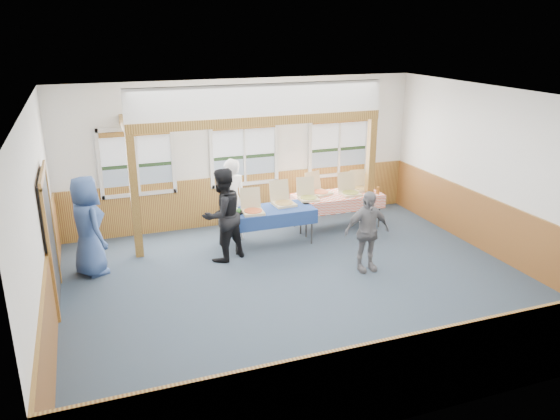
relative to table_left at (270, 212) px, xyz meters
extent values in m
plane|color=#273240|center=(-0.09, -2.01, -0.70)|extent=(8.00, 8.00, 0.00)
plane|color=white|center=(-0.09, -2.01, 2.50)|extent=(8.00, 8.00, 0.00)
plane|color=silver|center=(-0.09, 1.49, 0.90)|extent=(8.00, 0.00, 8.00)
plane|color=silver|center=(-0.09, -5.51, 0.90)|extent=(8.00, 0.00, 8.00)
plane|color=silver|center=(-4.09, -2.01, 0.90)|extent=(0.00, 8.00, 8.00)
plane|color=silver|center=(3.91, -2.01, 0.90)|extent=(0.00, 8.00, 8.00)
cube|color=brown|center=(-0.09, 1.46, -0.15)|extent=(7.98, 0.05, 1.10)
cube|color=brown|center=(-0.09, -5.49, -0.15)|extent=(7.98, 0.05, 1.10)
cube|color=brown|center=(-4.06, -2.01, -0.15)|extent=(0.05, 6.98, 1.10)
cube|color=brown|center=(3.89, -2.01, -0.15)|extent=(0.05, 6.98, 1.10)
cube|color=#303030|center=(-4.05, -1.11, 0.35)|extent=(0.06, 1.30, 2.10)
cube|color=silver|center=(-2.39, 1.43, 0.21)|extent=(1.52, 0.05, 0.08)
cube|color=silver|center=(-2.39, 1.43, 1.59)|extent=(1.52, 0.05, 0.08)
cube|color=silver|center=(-3.13, 1.43, 0.90)|extent=(0.08, 0.05, 1.46)
cube|color=silver|center=(-1.65, 1.43, 0.90)|extent=(0.08, 0.05, 1.46)
cube|color=silver|center=(-2.39, 1.43, 0.90)|extent=(0.05, 0.05, 1.30)
cube|color=slate|center=(-2.39, 1.47, 0.51)|extent=(1.40, 0.02, 0.52)
cube|color=#1E341A|center=(-2.39, 1.47, 0.81)|extent=(1.40, 0.02, 0.08)
cube|color=#B5BBC3|center=(-2.39, 1.47, 1.20)|extent=(1.40, 0.02, 0.70)
cube|color=brown|center=(-2.39, 1.41, 1.49)|extent=(1.40, 0.07, 0.10)
cube|color=silver|center=(-0.09, 1.43, 0.21)|extent=(1.52, 0.05, 0.08)
cube|color=silver|center=(-0.09, 1.43, 1.59)|extent=(1.52, 0.05, 0.08)
cube|color=silver|center=(-0.83, 1.43, 0.90)|extent=(0.08, 0.05, 1.46)
cube|color=silver|center=(0.65, 1.43, 0.90)|extent=(0.08, 0.05, 1.46)
cube|color=silver|center=(-0.09, 1.43, 0.90)|extent=(0.05, 0.05, 1.30)
cube|color=slate|center=(-0.09, 1.47, 0.51)|extent=(1.40, 0.02, 0.52)
cube|color=#1E341A|center=(-0.09, 1.47, 0.81)|extent=(1.40, 0.02, 0.08)
cube|color=#B5BBC3|center=(-0.09, 1.47, 1.20)|extent=(1.40, 0.02, 0.70)
cube|color=brown|center=(-0.09, 1.41, 1.49)|extent=(1.40, 0.07, 0.10)
cube|color=silver|center=(2.21, 1.43, 0.21)|extent=(1.52, 0.05, 0.08)
cube|color=silver|center=(2.21, 1.43, 1.59)|extent=(1.52, 0.05, 0.08)
cube|color=silver|center=(1.47, 1.43, 0.90)|extent=(0.08, 0.05, 1.46)
cube|color=silver|center=(2.95, 1.43, 0.90)|extent=(0.08, 0.05, 1.46)
cube|color=silver|center=(2.21, 1.43, 0.90)|extent=(0.05, 0.05, 1.30)
cube|color=slate|center=(2.21, 1.47, 0.51)|extent=(1.40, 0.02, 0.52)
cube|color=#1E341A|center=(2.21, 1.47, 0.81)|extent=(1.40, 0.02, 0.08)
cube|color=#B5BBC3|center=(2.21, 1.47, 1.20)|extent=(1.40, 0.02, 0.70)
cube|color=brown|center=(2.21, 1.41, 1.49)|extent=(1.40, 0.07, 0.10)
cube|color=brown|center=(-2.59, 0.29, 0.50)|extent=(0.15, 0.15, 2.40)
cube|color=brown|center=(2.41, 0.29, 0.50)|extent=(0.15, 0.15, 2.40)
cube|color=brown|center=(-0.09, 0.29, 1.79)|extent=(5.15, 0.18, 0.18)
cylinder|color=#303030|center=(-0.80, -0.30, -0.33)|extent=(0.04, 0.04, 0.73)
cylinder|color=#303030|center=(-0.80, 0.30, -0.33)|extent=(0.04, 0.04, 0.73)
cylinder|color=#303030|center=(0.80, -0.30, -0.33)|extent=(0.04, 0.04, 0.73)
cylinder|color=#303030|center=(0.80, 0.30, -0.33)|extent=(0.04, 0.04, 0.73)
cube|color=#303030|center=(0.00, 0.00, 0.04)|extent=(1.86, 1.24, 0.03)
cube|color=navy|center=(0.00, 0.00, 0.06)|extent=(1.93, 1.32, 0.01)
cube|color=navy|center=(0.00, -0.39, -0.09)|extent=(1.68, 0.59, 0.28)
cube|color=navy|center=(0.00, 0.39, -0.09)|extent=(1.68, 0.59, 0.28)
cylinder|color=#303030|center=(0.84, 0.09, -0.33)|extent=(0.04, 0.04, 0.73)
cylinder|color=#303030|center=(0.84, 0.75, -0.33)|extent=(0.04, 0.04, 0.73)
cylinder|color=#303030|center=(2.58, 0.09, -0.33)|extent=(0.04, 0.04, 0.73)
cylinder|color=#303030|center=(2.58, 0.75, -0.33)|extent=(0.04, 0.04, 0.73)
cube|color=#303030|center=(1.71, 0.42, 0.04)|extent=(1.95, 1.03, 0.03)
cube|color=red|center=(1.71, 0.42, 0.06)|extent=(2.02, 1.10, 0.01)
cube|color=red|center=(1.71, 0.00, -0.09)|extent=(1.90, 0.28, 0.28)
cube|color=red|center=(1.71, 0.84, -0.09)|extent=(1.90, 0.28, 0.28)
cube|color=#CBB487|center=(-0.40, -0.15, 0.08)|extent=(0.44, 0.44, 0.05)
cylinder|color=orange|center=(-0.40, -0.15, 0.11)|extent=(0.39, 0.39, 0.01)
cube|color=#CBB487|center=(-0.38, 0.10, 0.31)|extent=(0.41, 0.13, 0.40)
cube|color=#CBB487|center=(0.35, 0.12, 0.08)|extent=(0.44, 0.44, 0.05)
cylinder|color=tan|center=(0.35, 0.12, 0.11)|extent=(0.39, 0.39, 0.01)
cube|color=#CBB487|center=(0.34, 0.37, 0.31)|extent=(0.43, 0.12, 0.42)
cube|color=#CBB487|center=(0.96, 0.28, 0.08)|extent=(0.43, 0.43, 0.04)
cylinder|color=gold|center=(0.96, 0.28, 0.11)|extent=(0.38, 0.38, 0.01)
cube|color=#CBB487|center=(0.99, 0.52, 0.30)|extent=(0.40, 0.13, 0.39)
cube|color=#CBB487|center=(1.36, 0.57, 0.08)|extent=(0.52, 0.52, 0.05)
cylinder|color=orange|center=(1.36, 0.57, 0.11)|extent=(0.45, 0.45, 0.01)
cube|color=#CBB487|center=(1.29, 0.81, 0.31)|extent=(0.42, 0.22, 0.41)
cube|color=#CBB487|center=(1.96, 0.30, 0.08)|extent=(0.42, 0.42, 0.05)
cylinder|color=gold|center=(1.96, 0.30, 0.11)|extent=(0.37, 0.37, 0.01)
cube|color=#CBB487|center=(1.97, 0.54, 0.30)|extent=(0.41, 0.11, 0.40)
cube|color=#CBB487|center=(2.36, 0.52, 0.08)|extent=(0.38, 0.38, 0.04)
cylinder|color=tan|center=(2.36, 0.52, 0.11)|extent=(0.33, 0.33, 0.01)
cube|color=#CBB487|center=(2.37, 0.75, 0.29)|extent=(0.38, 0.09, 0.37)
cylinder|color=black|center=(-0.75, 0.00, 0.07)|extent=(0.38, 0.38, 0.03)
cylinder|color=white|center=(-0.75, 0.00, 0.10)|extent=(0.08, 0.08, 0.04)
sphere|color=#2D6426|center=(-0.65, 0.00, 0.10)|extent=(0.08, 0.08, 0.08)
sphere|color=silver|center=(-0.69, 0.08, 0.10)|extent=(0.08, 0.08, 0.08)
sphere|color=#2D6426|center=(-0.77, 0.10, 0.10)|extent=(0.08, 0.08, 0.08)
sphere|color=silver|center=(-0.84, 0.04, 0.10)|extent=(0.08, 0.08, 0.08)
sphere|color=#2D6426|center=(-0.84, -0.04, 0.10)|extent=(0.08, 0.08, 0.08)
sphere|color=silver|center=(-0.77, -0.10, 0.10)|extent=(0.08, 0.08, 0.08)
sphere|color=#2D6426|center=(-0.69, -0.08, 0.10)|extent=(0.08, 0.08, 0.08)
cylinder|color=#935218|center=(2.56, 0.17, 0.13)|extent=(0.07, 0.07, 0.15)
imported|color=white|center=(-0.66, 0.47, 0.17)|extent=(0.68, 0.49, 1.74)
imported|color=black|center=(-1.09, -0.42, 0.20)|extent=(1.08, 0.98, 1.79)
imported|color=#38538C|center=(-3.47, -0.22, 0.21)|extent=(0.87, 1.04, 1.81)
imported|color=slate|center=(1.23, -1.78, 0.05)|extent=(0.88, 0.37, 1.50)
camera|label=1|loc=(-3.38, -9.83, 3.57)|focal=35.00mm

